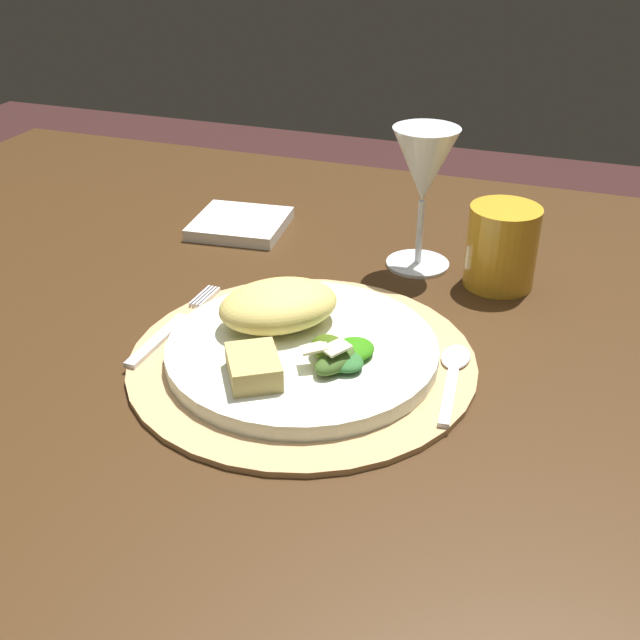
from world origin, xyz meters
name	(u,v)px	position (x,y,z in m)	size (l,w,h in m)	color
dining_table	(308,435)	(0.00, 0.00, 0.56)	(1.44, 0.95, 0.74)	#3D2612
placemat	(302,360)	(0.03, -0.10, 0.74)	(0.33, 0.33, 0.01)	tan
dinner_plate	(302,350)	(0.03, -0.10, 0.75)	(0.26, 0.26, 0.02)	silver
pasta_serving	(276,305)	(0.00, -0.08, 0.78)	(0.12, 0.09, 0.04)	#DFC664
salad_greens	(339,354)	(0.08, -0.12, 0.77)	(0.07, 0.08, 0.02)	#2E7D0F
bread_piece	(254,367)	(0.02, -0.17, 0.77)	(0.06, 0.04, 0.02)	tan
fork	(171,328)	(-0.11, -0.10, 0.75)	(0.02, 0.17, 0.00)	silver
spoon	(454,368)	(0.18, -0.08, 0.75)	(0.03, 0.13, 0.01)	silver
napkin	(240,224)	(-0.16, 0.17, 0.75)	(0.12, 0.11, 0.02)	white
wine_glass	(424,170)	(0.09, 0.14, 0.86)	(0.08, 0.08, 0.17)	silver
amber_tumbler	(502,247)	(0.19, 0.13, 0.78)	(0.08, 0.08, 0.09)	gold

